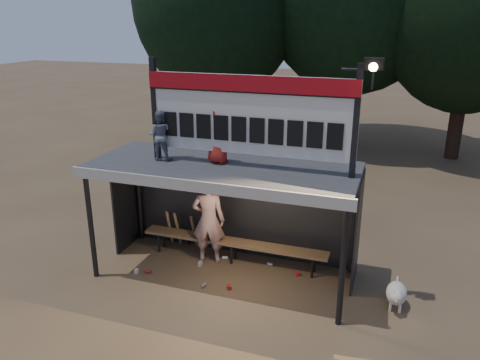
# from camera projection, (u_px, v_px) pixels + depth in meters

# --- Properties ---
(ground) EXTENTS (80.00, 80.00, 0.00)m
(ground) POSITION_uv_depth(u_px,v_px,m) (224.00, 274.00, 9.44)
(ground) COLOR brown
(ground) RESTS_ON ground
(player) EXTENTS (0.75, 0.56, 1.88)m
(player) POSITION_uv_depth(u_px,v_px,m) (209.00, 220.00, 9.66)
(player) COLOR silver
(player) RESTS_ON ground
(child_a) EXTENTS (0.51, 0.42, 0.95)m
(child_a) POSITION_uv_depth(u_px,v_px,m) (160.00, 135.00, 8.83)
(child_a) COLOR slate
(child_a) RESTS_ON dugout_shelter
(child_b) EXTENTS (0.61, 0.50, 1.08)m
(child_b) POSITION_uv_depth(u_px,v_px,m) (218.00, 134.00, 8.62)
(child_b) COLOR #B3221B
(child_b) RESTS_ON dugout_shelter
(dugout_shelter) EXTENTS (5.10, 2.08, 2.32)m
(dugout_shelter) POSITION_uv_depth(u_px,v_px,m) (228.00, 184.00, 9.06)
(dugout_shelter) COLOR #38383B
(dugout_shelter) RESTS_ON ground
(scoreboard_assembly) EXTENTS (4.10, 0.27, 1.99)m
(scoreboard_assembly) POSITION_uv_depth(u_px,v_px,m) (252.00, 113.00, 8.18)
(scoreboard_assembly) COLOR black
(scoreboard_assembly) RESTS_ON dugout_shelter
(bench) EXTENTS (4.00, 0.35, 0.48)m
(bench) POSITION_uv_depth(u_px,v_px,m) (233.00, 243.00, 9.79)
(bench) COLOR olive
(bench) RESTS_ON ground
(tree_left) EXTENTS (6.46, 6.46, 9.27)m
(tree_left) POSITION_uv_depth(u_px,v_px,m) (217.00, 1.00, 17.80)
(tree_left) COLOR #322216
(tree_left) RESTS_ON ground
(tree_right) EXTENTS (6.08, 6.08, 8.72)m
(tree_right) POSITION_uv_depth(u_px,v_px,m) (474.00, 9.00, 15.60)
(tree_right) COLOR #301E15
(tree_right) RESTS_ON ground
(dog) EXTENTS (0.36, 0.81, 0.49)m
(dog) POSITION_uv_depth(u_px,v_px,m) (396.00, 294.00, 8.26)
(dog) COLOR beige
(dog) RESTS_ON ground
(bats) EXTENTS (0.68, 0.35, 0.84)m
(bats) POSITION_uv_depth(u_px,v_px,m) (182.00, 229.00, 10.44)
(bats) COLOR #A2744B
(bats) RESTS_ON ground
(litter) EXTENTS (3.21, 1.32, 0.08)m
(litter) POSITION_uv_depth(u_px,v_px,m) (214.00, 272.00, 9.46)
(litter) COLOR #AA1E1D
(litter) RESTS_ON ground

